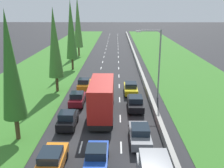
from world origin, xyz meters
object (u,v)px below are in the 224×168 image
at_px(maroon_hatchback_left_lane, 77,99).
at_px(poplar_tree_fifth, 78,22).
at_px(orange_sedan_left_lane, 51,161).
at_px(poplar_tree_fourth, 71,30).
at_px(blue_hatchback_centre_lane, 97,157).
at_px(red_box_truck_centre_lane, 102,97).
at_px(grey_sedan_right_lane, 140,134).
at_px(street_light_mast, 157,59).
at_px(yellow_sedan_right_lane, 131,88).
at_px(poplar_tree_third, 54,43).
at_px(black_sedan_right_lane, 135,103).
at_px(poplar_tree_second, 10,66).
at_px(black_hatchback_left_lane, 68,119).
at_px(orange_hatchback_left_lane_fifth, 84,84).

relative_size(maroon_hatchback_left_lane, poplar_tree_fifth, 0.28).
distance_m(orange_sedan_left_lane, poplar_tree_fourth, 33.00).
xyz_separation_m(blue_hatchback_centre_lane, red_box_truck_centre_lane, (-0.10, 9.63, 1.35)).
relative_size(grey_sedan_right_lane, poplar_tree_fifth, 0.32).
xyz_separation_m(poplar_tree_fourth, poplar_tree_fifth, (-0.80, 14.32, 0.54)).
bearing_deg(street_light_mast, maroon_hatchback_left_lane, -164.14).
height_order(orange_sedan_left_lane, yellow_sedan_right_lane, same).
xyz_separation_m(poplar_tree_fifth, street_light_mast, (14.45, -30.27, -2.90)).
bearing_deg(orange_sedan_left_lane, poplar_tree_third, 101.31).
bearing_deg(orange_sedan_left_lane, black_sedan_right_lane, 59.84).
xyz_separation_m(poplar_tree_second, poplar_tree_third, (0.51, 14.00, 0.08)).
relative_size(black_hatchback_left_lane, red_box_truck_centre_lane, 0.41).
relative_size(yellow_sedan_right_lane, poplar_tree_third, 0.38).
distance_m(orange_sedan_left_lane, maroon_hatchback_left_lane, 13.29).
bearing_deg(poplar_tree_third, orange_sedan_left_lane, -78.69).
xyz_separation_m(grey_sedan_right_lane, yellow_sedan_right_lane, (-0.12, 13.56, 0.00)).
bearing_deg(maroon_hatchback_left_lane, grey_sedan_right_lane, -52.58).
relative_size(maroon_hatchback_left_lane, yellow_sedan_right_lane, 0.87).
relative_size(blue_hatchback_centre_lane, red_box_truck_centre_lane, 0.41).
distance_m(yellow_sedan_right_lane, poplar_tree_third, 12.17).
relative_size(orange_sedan_left_lane, yellow_sedan_right_lane, 1.00).
distance_m(blue_hatchback_centre_lane, red_box_truck_centre_lane, 9.73).
bearing_deg(poplar_tree_second, poplar_tree_fifth, 90.39).
relative_size(yellow_sedan_right_lane, poplar_tree_second, 0.39).
bearing_deg(poplar_tree_second, black_hatchback_left_lane, 31.83).
bearing_deg(red_box_truck_centre_lane, poplar_tree_second, -143.29).
height_order(black_sedan_right_lane, poplar_tree_fifth, poplar_tree_fifth).
distance_m(black_hatchback_left_lane, red_box_truck_centre_lane, 4.68).
xyz_separation_m(orange_sedan_left_lane, yellow_sedan_right_lane, (6.75, 17.80, 0.00)).
relative_size(orange_sedan_left_lane, red_box_truck_centre_lane, 0.48).
height_order(grey_sedan_right_lane, yellow_sedan_right_lane, same).
bearing_deg(black_sedan_right_lane, poplar_tree_fifth, 108.57).
relative_size(orange_sedan_left_lane, street_light_mast, 0.50).
bearing_deg(black_sedan_right_lane, grey_sedan_right_lane, -91.04).
bearing_deg(orange_hatchback_left_lane_fifth, yellow_sedan_right_lane, -14.06).
relative_size(poplar_tree_second, poplar_tree_fourth, 0.89).
distance_m(orange_sedan_left_lane, poplar_tree_fifth, 47.19).
distance_m(black_sedan_right_lane, poplar_tree_second, 14.77).
height_order(yellow_sedan_right_lane, poplar_tree_fourth, poplar_tree_fourth).
bearing_deg(street_light_mast, poplar_tree_fourth, 130.56).
distance_m(maroon_hatchback_left_lane, street_light_mast, 11.28).
height_order(poplar_tree_third, street_light_mast, poplar_tree_third).
bearing_deg(poplar_tree_fourth, orange_hatchback_left_lane_fifth, -73.41).
distance_m(poplar_tree_third, poplar_tree_fourth, 13.45).
distance_m(orange_sedan_left_lane, orange_hatchback_left_lane_fifth, 19.48).
height_order(black_hatchback_left_lane, poplar_tree_fifth, poplar_tree_fifth).
bearing_deg(red_box_truck_centre_lane, poplar_tree_fourth, 107.56).
bearing_deg(yellow_sedan_right_lane, orange_sedan_left_lane, -110.77).
bearing_deg(orange_hatchback_left_lane_fifth, maroon_hatchback_left_lane, -90.84).
bearing_deg(black_sedan_right_lane, poplar_tree_fourth, 118.20).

